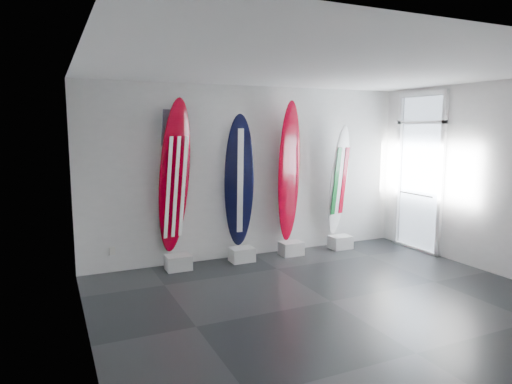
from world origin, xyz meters
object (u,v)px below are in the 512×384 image
surfboard_usa (175,178)px  surfboard_swiss (289,172)px  surfboard_navy (239,181)px  surfboard_italy (339,181)px

surfboard_usa → surfboard_swiss: 2.08m
surfboard_swiss → surfboard_navy: bearing=159.9°
surfboard_usa → surfboard_italy: size_ratio=1.21×
surfboard_navy → surfboard_italy: (2.04, 0.00, -0.09)m
surfboard_navy → surfboard_italy: 2.04m
surfboard_swiss → surfboard_italy: (1.07, 0.00, -0.22)m
surfboard_swiss → surfboard_italy: size_ratio=1.20×
surfboard_usa → surfboard_italy: (3.16, 0.00, -0.21)m
surfboard_italy → surfboard_usa: bearing=164.5°
surfboard_usa → surfboard_swiss: (2.08, 0.00, 0.01)m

